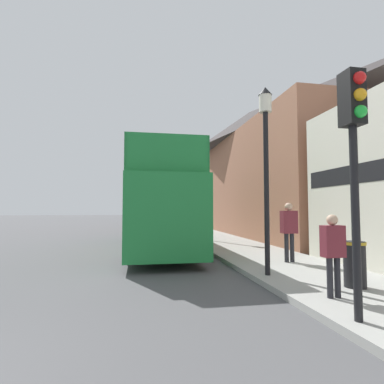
{
  "coord_description": "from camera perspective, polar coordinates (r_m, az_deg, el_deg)",
  "views": [
    {
      "loc": [
        2.95,
        -2.77,
        1.79
      ],
      "look_at": [
        5.25,
        9.5,
        2.51
      ],
      "focal_mm": 28.0,
      "sensor_mm": 36.0,
      "label": 1
    }
  ],
  "objects": [
    {
      "name": "litter_bin",
      "position": [
        7.4,
        28.56,
        -11.75
      ],
      "size": [
        0.48,
        0.48,
        0.97
      ],
      "color": "black",
      "rests_on": "sidewalk"
    },
    {
      "name": "ground_plane",
      "position": [
        24.02,
        -17.78,
        -7.42
      ],
      "size": [
        144.0,
        144.0,
        0.0
      ],
      "primitive_type": "plane",
      "color": "#4C4C4F"
    },
    {
      "name": "tour_bus",
      "position": [
        13.67,
        -6.57,
        -3.08
      ],
      "size": [
        2.67,
        10.46,
        4.03
      ],
      "rotation": [
        0.0,
        0.0,
        -0.01
      ],
      "color": "#1E7A38",
      "rests_on": "ground_plane"
    },
    {
      "name": "parked_car_ahead_of_bus",
      "position": [
        22.52,
        -6.02,
        -5.95
      ],
      "size": [
        1.89,
        4.06,
        1.6
      ],
      "rotation": [
        0.0,
        0.0,
        -0.05
      ],
      "color": "black",
      "rests_on": "ground_plane"
    },
    {
      "name": "lamp_post_second",
      "position": [
        16.71,
        1.45,
        3.13
      ],
      "size": [
        0.35,
        0.35,
        5.16
      ],
      "color": "black",
      "rests_on": "sidewalk"
    },
    {
      "name": "pedestrian_third",
      "position": [
        9.95,
        17.98,
        -6.23
      ],
      "size": [
        0.49,
        0.27,
        1.85
      ],
      "color": "#232328",
      "rests_on": "sidewalk"
    },
    {
      "name": "sidewalk",
      "position": [
        21.33,
        1.68,
        -7.93
      ],
      "size": [
        3.25,
        108.0,
        0.14
      ],
      "color": "#999993",
      "rests_on": "ground_plane"
    },
    {
      "name": "traffic_signal",
      "position": [
        5.24,
        28.5,
        9.38
      ],
      "size": [
        0.28,
        0.42,
        3.78
      ],
      "color": "black",
      "rests_on": "sidewalk"
    },
    {
      "name": "brick_terrace_rear",
      "position": [
        25.04,
        10.93,
        3.92
      ],
      "size": [
        6.0,
        25.19,
        9.82
      ],
      "color": "#9E664C",
      "rests_on": "ground_plane"
    },
    {
      "name": "lamp_post_nearest",
      "position": [
        8.03,
        13.89,
        8.81
      ],
      "size": [
        0.35,
        0.35,
        4.83
      ],
      "color": "black",
      "rests_on": "sidewalk"
    },
    {
      "name": "pedestrian_second",
      "position": [
        6.32,
        25.25,
        -9.5
      ],
      "size": [
        0.41,
        0.22,
        1.55
      ],
      "color": "#232328",
      "rests_on": "sidewalk"
    }
  ]
}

